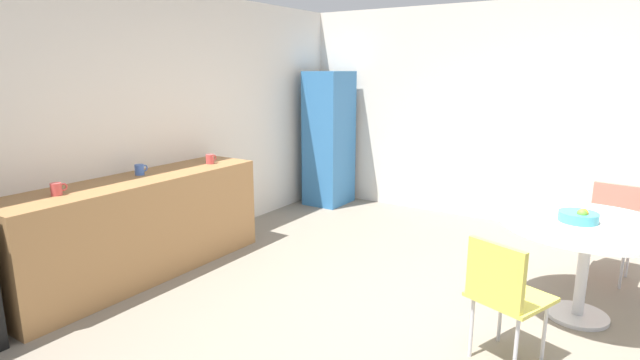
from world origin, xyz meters
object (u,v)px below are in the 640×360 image
(chair_coral, at_px, (612,220))
(mug_red, at_px, (140,170))
(chair_yellow, at_px, (503,288))
(round_table, at_px, (587,238))
(fruit_bowl, at_px, (579,216))
(locker_cabinet, at_px, (329,139))
(mug_green, at_px, (57,189))
(mug_white, at_px, (210,159))

(chair_coral, distance_m, mug_red, 4.25)
(chair_yellow, bearing_deg, round_table, -20.38)
(chair_coral, relative_size, fruit_bowl, 3.06)
(locker_cabinet, height_order, mug_green, locker_cabinet)
(mug_white, xyz_separation_m, mug_green, (-1.54, 0.05, 0.00))
(locker_cabinet, bearing_deg, mug_red, 176.21)
(round_table, xyz_separation_m, mug_red, (-1.17, 3.51, 0.32))
(chair_coral, distance_m, fruit_bowl, 1.08)
(chair_coral, xyz_separation_m, mug_white, (-1.46, 3.48, 0.43))
(chair_coral, bearing_deg, round_table, 173.51)
(chair_coral, xyz_separation_m, mug_red, (-2.19, 3.62, 0.43))
(mug_green, relative_size, mug_red, 1.00)
(locker_cabinet, distance_m, mug_green, 3.72)
(locker_cabinet, distance_m, fruit_bowl, 3.69)
(mug_white, distance_m, mug_green, 1.55)
(mug_white, bearing_deg, round_table, -82.61)
(chair_yellow, xyz_separation_m, mug_red, (-0.20, 3.15, 0.43))
(round_table, distance_m, fruit_bowl, 0.17)
(round_table, xyz_separation_m, chair_coral, (1.02, -0.12, -0.11))
(locker_cabinet, relative_size, chair_yellow, 2.17)
(fruit_bowl, bearing_deg, round_table, -79.53)
(fruit_bowl, distance_m, mug_red, 3.63)
(round_table, height_order, mug_white, mug_white)
(fruit_bowl, height_order, mug_white, mug_white)
(chair_yellow, distance_m, mug_red, 3.18)
(chair_yellow, distance_m, mug_white, 3.08)
(fruit_bowl, xyz_separation_m, mug_green, (-1.97, 3.35, 0.16))
(chair_yellow, xyz_separation_m, mug_green, (-1.02, 3.06, 0.43))
(chair_coral, height_order, fruit_bowl, fruit_bowl)
(locker_cabinet, xyz_separation_m, mug_white, (-2.18, 0.05, 0.05))
(fruit_bowl, relative_size, mug_white, 2.11)
(locker_cabinet, height_order, round_table, locker_cabinet)
(fruit_bowl, bearing_deg, locker_cabinet, 61.66)
(round_table, relative_size, fruit_bowl, 4.49)
(chair_yellow, height_order, fruit_bowl, fruit_bowl)
(locker_cabinet, height_order, fruit_bowl, locker_cabinet)
(locker_cabinet, xyz_separation_m, mug_red, (-2.91, 0.19, 0.05))
(mug_white, distance_m, mug_red, 0.74)
(round_table, height_order, fruit_bowl, fruit_bowl)
(fruit_bowl, relative_size, mug_red, 2.11)
(round_table, xyz_separation_m, fruit_bowl, (-0.01, 0.07, 0.16))
(mug_green, bearing_deg, round_table, -59.88)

